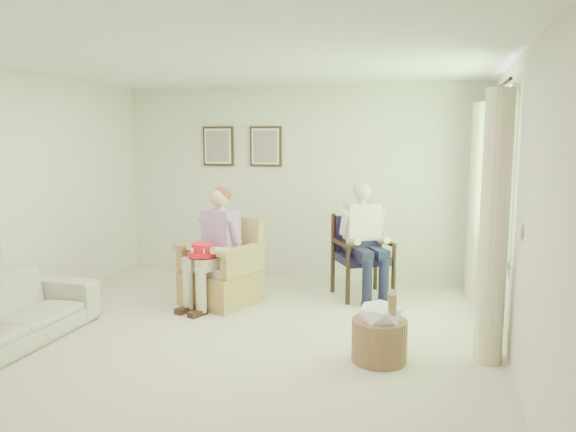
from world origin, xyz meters
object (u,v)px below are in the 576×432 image
object	(u,v)px
person_wicker	(217,240)
wood_armchair	(364,252)
person_dark	(362,232)
red_hat	(203,251)
wicker_armchair	(222,276)
hatbox	(380,331)

from	to	relation	value
person_wicker	wood_armchair	bearing A→B (deg)	50.37
wood_armchair	person_wicker	world-z (taller)	person_wicker
person_dark	red_hat	xyz separation A→B (m)	(-1.63, -0.91, -0.13)
wicker_armchair	hatbox	xyz separation A→B (m)	(1.95, -1.27, -0.04)
wicker_armchair	person_wicker	xyz separation A→B (m)	(0.00, -0.13, 0.45)
wicker_armchair	person_wicker	size ratio (longest dim) A/B	0.74
wicker_armchair	red_hat	size ratio (longest dim) A/B	2.97
wicker_armchair	red_hat	bearing A→B (deg)	-85.29
person_wicker	person_dark	bearing A→B (deg)	45.72
wood_armchair	hatbox	distance (m)	2.08
wood_armchair	person_wicker	size ratio (longest dim) A/B	0.72
wicker_armchair	wood_armchair	size ratio (longest dim) A/B	1.02
person_wicker	red_hat	size ratio (longest dim) A/B	4.01
wicker_armchair	red_hat	xyz separation A→B (m)	(-0.09, -0.32, 0.36)
person_dark	wood_armchair	bearing A→B (deg)	60.56
wood_armchair	person_wicker	xyz separation A→B (m)	(-1.54, -0.88, 0.24)
wicker_armchair	person_wicker	world-z (taller)	person_wicker
person_dark	person_wicker	bearing A→B (deg)	175.72
wood_armchair	person_dark	world-z (taller)	person_dark
wood_armchair	person_dark	distance (m)	0.31
wicker_armchair	red_hat	world-z (taller)	wicker_armchair
wood_armchair	person_dark	xyz separation A→B (m)	(0.00, -0.16, 0.27)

